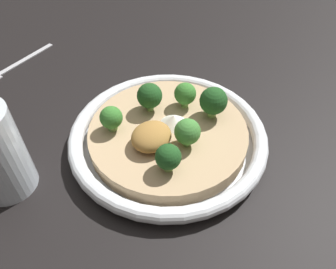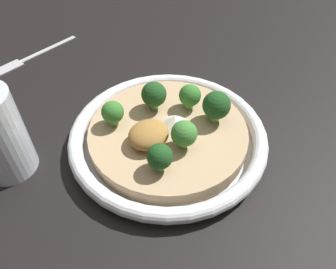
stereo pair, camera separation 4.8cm
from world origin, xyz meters
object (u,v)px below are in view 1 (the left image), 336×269
(broccoli_front_right, at_px, (213,101))
(broccoli_right, at_px, (185,94))
(fork_utensil, at_px, (6,70))
(broccoli_back, at_px, (150,96))
(broccoli_front_left, at_px, (187,132))
(broccoli_back_left, at_px, (111,118))
(risotto_bowl, at_px, (168,136))
(broccoli_left, at_px, (168,157))

(broccoli_front_right, height_order, broccoli_right, broccoli_front_right)
(fork_utensil, bearing_deg, broccoli_back, 95.80)
(broccoli_right, distance_m, broccoli_front_left, 0.08)
(broccoli_right, bearing_deg, fork_utensil, 105.19)
(broccoli_back, height_order, broccoli_right, broccoli_back)
(broccoli_front_left, bearing_deg, broccoli_back, 73.35)
(broccoli_front_right, relative_size, broccoli_back_left, 1.26)
(broccoli_front_left, bearing_deg, broccoli_front_right, 3.66)
(risotto_bowl, bearing_deg, fork_utensil, 96.16)
(broccoli_left, relative_size, broccoli_back, 0.88)
(broccoli_back, relative_size, fork_utensil, 0.24)
(risotto_bowl, bearing_deg, broccoli_front_left, -102.55)
(risotto_bowl, relative_size, broccoli_back, 6.37)
(broccoli_front_right, distance_m, broccoli_right, 0.05)
(broccoli_left, height_order, broccoli_right, same)
(broccoli_front_left, distance_m, fork_utensil, 0.41)
(broccoli_left, xyz_separation_m, broccoli_back_left, (0.01, 0.11, -0.00))
(broccoli_left, distance_m, broccoli_front_right, 0.12)
(broccoli_back, xyz_separation_m, broccoli_back_left, (-0.07, 0.01, -0.00))
(broccoli_front_right, height_order, fork_utensil, broccoli_front_right)
(broccoli_front_right, distance_m, broccoli_front_left, 0.07)
(broccoli_back, bearing_deg, broccoli_right, -43.23)
(broccoli_front_left, bearing_deg, broccoli_back_left, 111.48)
(broccoli_right, relative_size, broccoli_back_left, 1.04)
(risotto_bowl, bearing_deg, broccoli_back, 70.10)
(broccoli_back, bearing_deg, risotto_bowl, -109.90)
(broccoli_right, relative_size, broccoli_front_left, 0.95)
(broccoli_left, bearing_deg, risotto_bowl, 37.74)
(risotto_bowl, distance_m, broccoli_right, 0.07)
(risotto_bowl, height_order, broccoli_front_left, broccoli_front_left)
(broccoli_right, bearing_deg, broccoli_front_left, -142.48)
(broccoli_left, bearing_deg, fork_utensil, 87.37)
(broccoli_front_right, bearing_deg, broccoli_right, 97.82)
(broccoli_back, xyz_separation_m, broccoli_front_left, (-0.03, -0.09, -0.00))
(broccoli_front_left, bearing_deg, fork_utensil, 94.32)
(broccoli_back, bearing_deg, broccoli_left, -129.10)
(broccoli_right, bearing_deg, broccoli_front_right, -82.18)
(broccoli_back, bearing_deg, broccoli_back_left, 167.31)
(broccoli_left, height_order, broccoli_front_left, broccoli_front_left)
(broccoli_left, height_order, broccoli_back, broccoli_back)
(broccoli_right, xyz_separation_m, broccoli_back_left, (-0.11, 0.05, -0.00))
(broccoli_left, bearing_deg, broccoli_back, 50.90)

